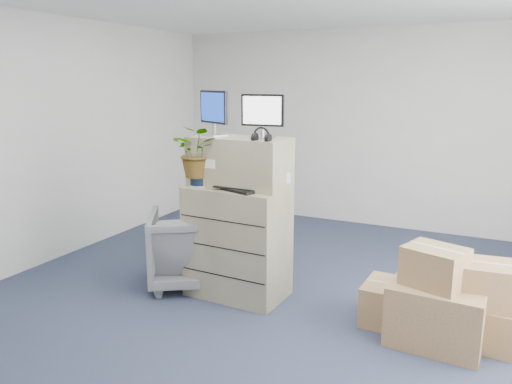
% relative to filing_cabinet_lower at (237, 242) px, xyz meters
% --- Properties ---
extents(ground, '(7.00, 7.00, 0.00)m').
position_rel_filing_cabinet_lower_xyz_m(ground, '(0.57, -0.47, -0.54)').
color(ground, '#242C41').
rests_on(ground, ground).
extents(wall_back, '(6.00, 0.02, 2.80)m').
position_rel_filing_cabinet_lower_xyz_m(wall_back, '(0.57, 3.04, 0.86)').
color(wall_back, '#B6B5AD').
rests_on(wall_back, ground).
extents(filing_cabinet_lower, '(0.96, 0.61, 1.09)m').
position_rel_filing_cabinet_lower_xyz_m(filing_cabinet_lower, '(0.00, 0.00, 0.00)').
color(filing_cabinet_lower, gray).
rests_on(filing_cabinet_lower, ground).
extents(filing_cabinet_upper, '(0.95, 0.51, 0.47)m').
position_rel_filing_cabinet_lower_xyz_m(filing_cabinet_upper, '(0.00, 0.05, 0.78)').
color(filing_cabinet_upper, gray).
rests_on(filing_cabinet_upper, filing_cabinet_lower).
extents(monitor_left, '(0.40, 0.25, 0.43)m').
position_rel_filing_cabinet_lower_xyz_m(monitor_left, '(-0.27, 0.05, 1.25)').
color(monitor_left, '#99999E').
rests_on(monitor_left, filing_cabinet_upper).
extents(monitor_right, '(0.40, 0.17, 0.40)m').
position_rel_filing_cabinet_lower_xyz_m(monitor_right, '(0.23, 0.07, 1.23)').
color(monitor_right, '#99999E').
rests_on(monitor_right, filing_cabinet_upper).
extents(headphones, '(0.16, 0.02, 0.16)m').
position_rel_filing_cabinet_lower_xyz_m(headphones, '(0.31, -0.12, 1.05)').
color(headphones, black).
rests_on(headphones, filing_cabinet_upper).
extents(keyboard, '(0.51, 0.34, 0.02)m').
position_rel_filing_cabinet_lower_xyz_m(keyboard, '(0.06, -0.12, 0.56)').
color(keyboard, black).
rests_on(keyboard, filing_cabinet_lower).
extents(mouse, '(0.11, 0.08, 0.03)m').
position_rel_filing_cabinet_lower_xyz_m(mouse, '(0.37, -0.08, 0.56)').
color(mouse, silver).
rests_on(mouse, filing_cabinet_lower).
extents(water_bottle, '(0.07, 0.07, 0.24)m').
position_rel_filing_cabinet_lower_xyz_m(water_bottle, '(0.06, 0.08, 0.66)').
color(water_bottle, gray).
rests_on(water_bottle, filing_cabinet_lower).
extents(phone_dock, '(0.06, 0.05, 0.13)m').
position_rel_filing_cabinet_lower_xyz_m(phone_dock, '(-0.08, 0.07, 0.59)').
color(phone_dock, silver).
rests_on(phone_dock, filing_cabinet_lower).
extents(external_drive, '(0.20, 0.15, 0.06)m').
position_rel_filing_cabinet_lower_xyz_m(external_drive, '(0.37, 0.07, 0.57)').
color(external_drive, black).
rests_on(external_drive, filing_cabinet_lower).
extents(tissue_box, '(0.29, 0.20, 0.10)m').
position_rel_filing_cabinet_lower_xyz_m(tissue_box, '(0.34, 0.12, 0.65)').
color(tissue_box, '#4490E7').
rests_on(tissue_box, external_drive).
extents(potted_plant, '(0.44, 0.49, 0.47)m').
position_rel_filing_cabinet_lower_xyz_m(potted_plant, '(-0.34, -0.13, 0.81)').
color(potted_plant, '#94B28F').
rests_on(potted_plant, filing_cabinet_lower).
extents(office_chair, '(1.11, 1.09, 0.85)m').
position_rel_filing_cabinet_lower_xyz_m(office_chair, '(-0.56, 0.04, -0.12)').
color(office_chair, '#5E5D62').
rests_on(office_chair, ground).
extents(cardboard_boxes, '(1.23, 0.74, 0.80)m').
position_rel_filing_cabinet_lower_xyz_m(cardboard_boxes, '(1.88, -0.06, -0.24)').
color(cardboard_boxes, '#8D6244').
rests_on(cardboard_boxes, ground).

